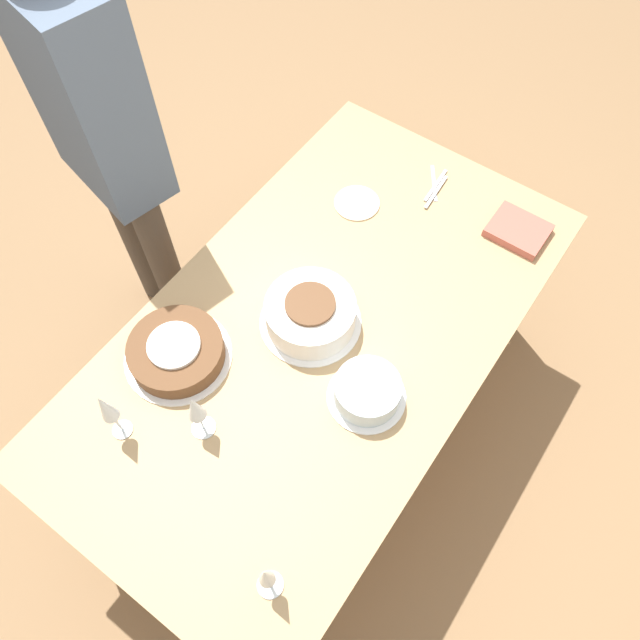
{
  "coord_description": "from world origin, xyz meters",
  "views": [
    {
      "loc": [
        0.77,
        0.55,
        2.42
      ],
      "look_at": [
        0.0,
        0.0,
        0.78
      ],
      "focal_mm": 35.0,
      "sensor_mm": 36.0,
      "label": 1
    }
  ],
  "objects_px": {
    "wine_glass_far": "(195,409)",
    "person_cutting": "(101,128)",
    "cake_back_decorated": "(367,392)",
    "wine_glass_near": "(106,409)",
    "cake_front_chocolate": "(176,351)",
    "wine_glass_extra": "(266,577)",
    "cake_center_white": "(310,315)"
  },
  "relations": [
    {
      "from": "cake_center_white",
      "to": "wine_glass_far",
      "type": "relative_size",
      "value": 1.53
    },
    {
      "from": "wine_glass_near",
      "to": "cake_back_decorated",
      "type": "bearing_deg",
      "value": 133.54
    },
    {
      "from": "wine_glass_extra",
      "to": "wine_glass_far",
      "type": "bearing_deg",
      "value": -118.2
    },
    {
      "from": "wine_glass_near",
      "to": "cake_center_white",
      "type": "bearing_deg",
      "value": 158.84
    },
    {
      "from": "cake_front_chocolate",
      "to": "cake_back_decorated",
      "type": "height_order",
      "value": "cake_back_decorated"
    },
    {
      "from": "person_cutting",
      "to": "wine_glass_near",
      "type": "bearing_deg",
      "value": -33.76
    },
    {
      "from": "cake_center_white",
      "to": "cake_front_chocolate",
      "type": "xyz_separation_m",
      "value": [
        0.32,
        -0.25,
        -0.02
      ]
    },
    {
      "from": "cake_center_white",
      "to": "cake_back_decorated",
      "type": "distance_m",
      "value": 0.3
    },
    {
      "from": "wine_glass_extra",
      "to": "cake_back_decorated",
      "type": "bearing_deg",
      "value": -171.73
    },
    {
      "from": "cake_back_decorated",
      "to": "wine_glass_extra",
      "type": "height_order",
      "value": "wine_glass_extra"
    },
    {
      "from": "cake_back_decorated",
      "to": "cake_center_white",
      "type": "bearing_deg",
      "value": -110.83
    },
    {
      "from": "cake_front_chocolate",
      "to": "wine_glass_extra",
      "type": "relative_size",
      "value": 1.53
    },
    {
      "from": "cake_front_chocolate",
      "to": "person_cutting",
      "type": "height_order",
      "value": "person_cutting"
    },
    {
      "from": "cake_front_chocolate",
      "to": "cake_back_decorated",
      "type": "relative_size",
      "value": 1.4
    },
    {
      "from": "cake_center_white",
      "to": "person_cutting",
      "type": "height_order",
      "value": "person_cutting"
    },
    {
      "from": "wine_glass_near",
      "to": "wine_glass_extra",
      "type": "xyz_separation_m",
      "value": [
        0.08,
        0.59,
        -0.02
      ]
    },
    {
      "from": "cake_back_decorated",
      "to": "wine_glass_near",
      "type": "xyz_separation_m",
      "value": [
        0.48,
        -0.51,
        0.12
      ]
    },
    {
      "from": "cake_back_decorated",
      "to": "wine_glass_near",
      "type": "bearing_deg",
      "value": -46.46
    },
    {
      "from": "cake_front_chocolate",
      "to": "wine_glass_far",
      "type": "bearing_deg",
      "value": 58.63
    },
    {
      "from": "wine_glass_near",
      "to": "wine_glass_far",
      "type": "distance_m",
      "value": 0.23
    },
    {
      "from": "cake_front_chocolate",
      "to": "wine_glass_near",
      "type": "xyz_separation_m",
      "value": [
        0.27,
        0.03,
        0.12
      ]
    },
    {
      "from": "cake_back_decorated",
      "to": "person_cutting",
      "type": "bearing_deg",
      "value": -98.18
    },
    {
      "from": "cake_front_chocolate",
      "to": "wine_glass_extra",
      "type": "distance_m",
      "value": 0.71
    },
    {
      "from": "cake_center_white",
      "to": "wine_glass_far",
      "type": "distance_m",
      "value": 0.46
    },
    {
      "from": "cake_center_white",
      "to": "cake_front_chocolate",
      "type": "height_order",
      "value": "cake_center_white"
    },
    {
      "from": "cake_front_chocolate",
      "to": "person_cutting",
      "type": "xyz_separation_m",
      "value": [
        -0.38,
        -0.58,
        0.27
      ]
    },
    {
      "from": "cake_back_decorated",
      "to": "person_cutting",
      "type": "xyz_separation_m",
      "value": [
        -0.16,
        -1.11,
        0.26
      ]
    },
    {
      "from": "cake_front_chocolate",
      "to": "cake_back_decorated",
      "type": "xyz_separation_m",
      "value": [
        -0.22,
        0.53,
        0.01
      ]
    },
    {
      "from": "cake_center_white",
      "to": "person_cutting",
      "type": "xyz_separation_m",
      "value": [
        -0.05,
        -0.83,
        0.25
      ]
    },
    {
      "from": "cake_center_white",
      "to": "wine_glass_extra",
      "type": "relative_size",
      "value": 1.49
    },
    {
      "from": "wine_glass_far",
      "to": "person_cutting",
      "type": "xyz_separation_m",
      "value": [
        -0.51,
        -0.79,
        0.16
      ]
    },
    {
      "from": "cake_center_white",
      "to": "wine_glass_extra",
      "type": "bearing_deg",
      "value": 28.37
    }
  ]
}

